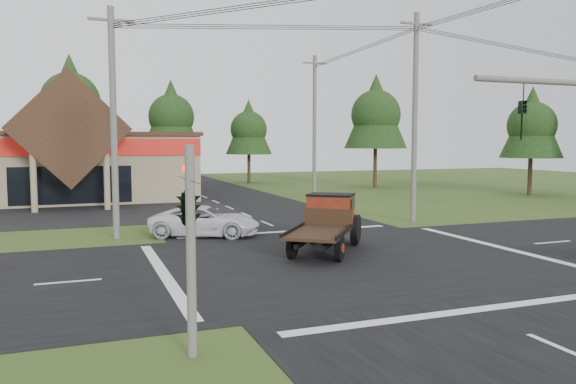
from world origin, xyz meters
name	(u,v)px	position (x,y,z in m)	size (l,w,h in m)	color
ground	(350,260)	(0.00, 0.00, 0.00)	(120.00, 120.00, 0.00)	#314D1B
road_ns	(350,259)	(0.00, 0.00, 0.01)	(12.00, 120.00, 0.02)	black
road_ew	(350,259)	(0.00, 0.00, 0.01)	(120.00, 12.00, 0.02)	black
parking_apron	(2,215)	(-14.00, 19.00, 0.01)	(28.00, 14.00, 0.02)	black
traffic_signal_corner	(188,187)	(-7.50, -7.32, 3.52)	(0.53, 2.48, 4.40)	#595651
utility_pole_nw	(114,121)	(-8.00, 8.00, 5.39)	(2.00, 0.30, 10.50)	#595651
utility_pole_ne	(415,116)	(8.00, 8.00, 5.89)	(2.00, 0.30, 11.50)	#595651
utility_pole_n	(314,126)	(8.00, 22.00, 5.74)	(2.00, 0.30, 11.20)	#595651
tree_row_c	(70,99)	(-10.00, 41.00, 8.72)	(7.28, 7.28, 13.13)	#332316
tree_row_d	(171,115)	(0.00, 42.00, 7.38)	(6.16, 6.16, 11.11)	#332316
tree_row_e	(249,128)	(8.00, 40.00, 6.03)	(5.04, 5.04, 9.09)	#332316
tree_side_ne	(376,112)	(18.00, 30.00, 7.38)	(6.16, 6.16, 11.11)	#332316
tree_side_e_near	(532,123)	(26.00, 18.00, 6.03)	(5.04, 5.04, 9.09)	#332316
antique_flatbed_truck	(325,224)	(-0.33, 1.63, 1.16)	(2.13, 5.57, 2.33)	#5D1B0D
white_pickup	(205,221)	(-4.01, 7.24, 0.72)	(2.38, 5.15, 1.43)	silver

